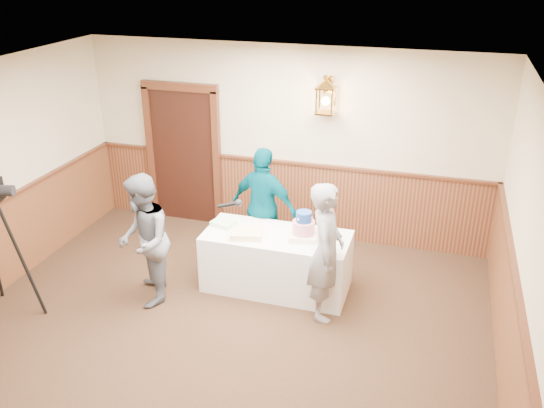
{
  "coord_description": "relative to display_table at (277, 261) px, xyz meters",
  "views": [
    {
      "loc": [
        2.11,
        -4.15,
        3.98
      ],
      "look_at": [
        0.34,
        1.7,
        1.25
      ],
      "focal_mm": 38.0,
      "sensor_mm": 36.0,
      "label": 1
    }
  ],
  "objects": [
    {
      "name": "display_table",
      "position": [
        0.0,
        0.0,
        0.0
      ],
      "size": [
        1.8,
        0.8,
        0.75
      ],
      "primitive_type": "cube",
      "color": "white",
      "rests_on": "ground"
    },
    {
      "name": "interviewer",
      "position": [
        -1.42,
        -0.73,
        0.44
      ],
      "size": [
        1.57,
        0.98,
        1.63
      ],
      "rotation": [
        0.0,
        0.0,
        -1.12
      ],
      "color": "slate",
      "rests_on": "ground"
    },
    {
      "name": "room_shell",
      "position": [
        -0.39,
        -1.45,
        1.15
      ],
      "size": [
        6.02,
        7.02,
        2.81
      ],
      "color": "beige",
      "rests_on": "ground"
    },
    {
      "name": "sheet_cake_green",
      "position": [
        -0.72,
        0.05,
        0.41
      ],
      "size": [
        0.32,
        0.28,
        0.06
      ],
      "primitive_type": "cube",
      "rotation": [
        0.0,
        0.0,
        -0.25
      ],
      "color": "#B3F1AA",
      "rests_on": "display_table"
    },
    {
      "name": "ground",
      "position": [
        -0.34,
        -1.9,
        -0.38
      ],
      "size": [
        7.0,
        7.0,
        0.0
      ],
      "primitive_type": "plane",
      "color": "#301C13",
      "rests_on": "ground"
    },
    {
      "name": "sheet_cake_yellow",
      "position": [
        -0.34,
        -0.16,
        0.41
      ],
      "size": [
        0.43,
        0.37,
        0.08
      ],
      "primitive_type": "cube",
      "rotation": [
        0.0,
        0.0,
        0.25
      ],
      "color": "#F9D495",
      "rests_on": "display_table"
    },
    {
      "name": "baker",
      "position": [
        0.7,
        -0.4,
        0.46
      ],
      "size": [
        0.46,
        0.65,
        1.67
      ],
      "primitive_type": "imported",
      "rotation": [
        0.0,
        0.0,
        1.68
      ],
      "color": "gray",
      "rests_on": "ground"
    },
    {
      "name": "assistant_p",
      "position": [
        -0.34,
        0.57,
        0.45
      ],
      "size": [
        1.03,
        0.62,
        1.65
      ],
      "primitive_type": "imported",
      "rotation": [
        0.0,
        0.0,
        2.9
      ],
      "color": "#004C5C",
      "rests_on": "ground"
    },
    {
      "name": "tiered_cake",
      "position": [
        0.33,
        0.01,
        0.51
      ],
      "size": [
        0.39,
        0.39,
        0.35
      ],
      "rotation": [
        0.0,
        0.0,
        0.18
      ],
      "color": "beige",
      "rests_on": "display_table"
    }
  ]
}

